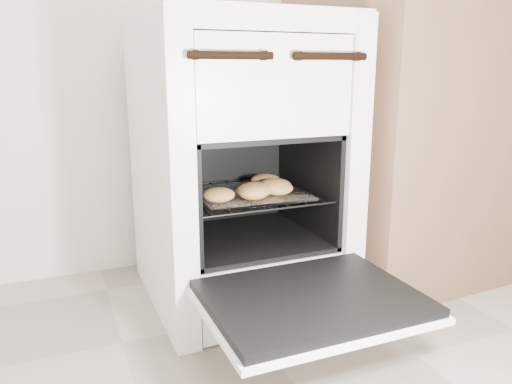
# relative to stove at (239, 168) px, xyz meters

# --- Properties ---
(stove) EXTENTS (0.54, 0.60, 0.83)m
(stove) POSITION_rel_stove_xyz_m (0.00, 0.00, 0.00)
(stove) COLOR white
(stove) RESTS_ON ground
(oven_door) EXTENTS (0.49, 0.38, 0.03)m
(oven_door) POSITION_rel_stove_xyz_m (0.00, -0.46, -0.23)
(oven_door) COLOR black
(oven_door) RESTS_ON stove
(oven_rack) EXTENTS (0.39, 0.38, 0.01)m
(oven_rack) POSITION_rel_stove_xyz_m (0.00, -0.06, -0.07)
(oven_rack) COLOR black
(oven_rack) RESTS_ON stove
(foil_sheet) EXTENTS (0.31, 0.27, 0.01)m
(foil_sheet) POSITION_rel_stove_xyz_m (0.00, -0.08, -0.06)
(foil_sheet) COLOR white
(foil_sheet) RESTS_ON oven_rack
(baked_rolls) EXTENTS (0.31, 0.24, 0.04)m
(baked_rolls) POSITION_rel_stove_xyz_m (0.01, -0.12, -0.04)
(baked_rolls) COLOR tan
(baked_rolls) RESTS_ON foil_sheet
(counter) EXTENTS (0.98, 0.68, 0.95)m
(counter) POSITION_rel_stove_xyz_m (0.78, 0.02, 0.07)
(counter) COLOR brown
(counter) RESTS_ON ground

